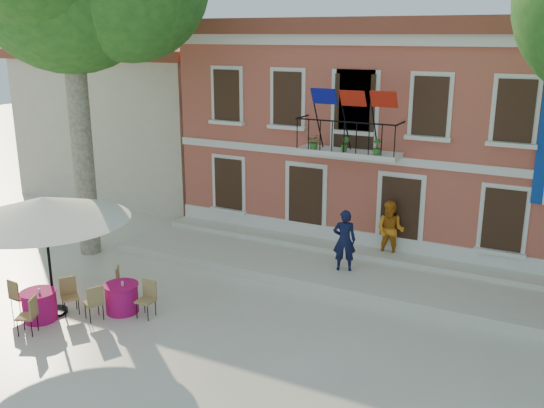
{
  "coord_description": "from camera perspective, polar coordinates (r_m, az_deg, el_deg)",
  "views": [
    {
      "loc": [
        8.46,
        -11.69,
        7.02
      ],
      "look_at": [
        0.44,
        3.5,
        2.17
      ],
      "focal_mm": 40.0,
      "sensor_mm": 36.0,
      "label": 1
    }
  ],
  "objects": [
    {
      "name": "ground",
      "position": [
        16.05,
        -7.36,
        -10.33
      ],
      "size": [
        90.0,
        90.0,
        0.0
      ],
      "primitive_type": "plane",
      "color": "beige",
      "rests_on": "ground"
    },
    {
      "name": "cafe_table_3",
      "position": [
        16.59,
        -21.04,
        -8.78
      ],
      "size": [
        1.69,
        1.87,
        0.95
      ],
      "color": "#C2127B",
      "rests_on": "ground"
    },
    {
      "name": "pedestrian_navy",
      "position": [
        17.77,
        6.83,
        -3.41
      ],
      "size": [
        0.79,
        0.67,
        1.84
      ],
      "primitive_type": "imported",
      "rotation": [
        0.0,
        0.0,
        3.54
      ],
      "color": "#0F1333",
      "rests_on": "terrace"
    },
    {
      "name": "pedestrian_orange",
      "position": [
        18.89,
        11.07,
        -2.44
      ],
      "size": [
        0.91,
        0.72,
        1.83
      ],
      "primitive_type": "imported",
      "rotation": [
        0.0,
        0.0,
        -0.03
      ],
      "color": "orange",
      "rests_on": "terrace"
    },
    {
      "name": "terrace",
      "position": [
        18.65,
        5.57,
        -5.94
      ],
      "size": [
        14.0,
        3.4,
        0.3
      ],
      "primitive_type": "cube",
      "color": "silver",
      "rests_on": "ground"
    },
    {
      "name": "cafe_table_1",
      "position": [
        16.39,
        -13.95,
        -8.45
      ],
      "size": [
        1.68,
        1.87,
        0.95
      ],
      "color": "#C2127B",
      "rests_on": "ground"
    },
    {
      "name": "neighbor_west",
      "position": [
        29.19,
        -10.54,
        8.01
      ],
      "size": [
        9.4,
        9.4,
        6.4
      ],
      "color": "beige",
      "rests_on": "ground"
    },
    {
      "name": "main_building",
      "position": [
        22.85,
        11.22,
        7.31
      ],
      "size": [
        13.5,
        9.59,
        7.5
      ],
      "color": "#BC4E44",
      "rests_on": "ground"
    },
    {
      "name": "patio_umbrella",
      "position": [
        16.06,
        -20.69,
        -0.45
      ],
      "size": [
        4.22,
        4.22,
        3.14
      ],
      "color": "black",
      "rests_on": "ground"
    }
  ]
}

